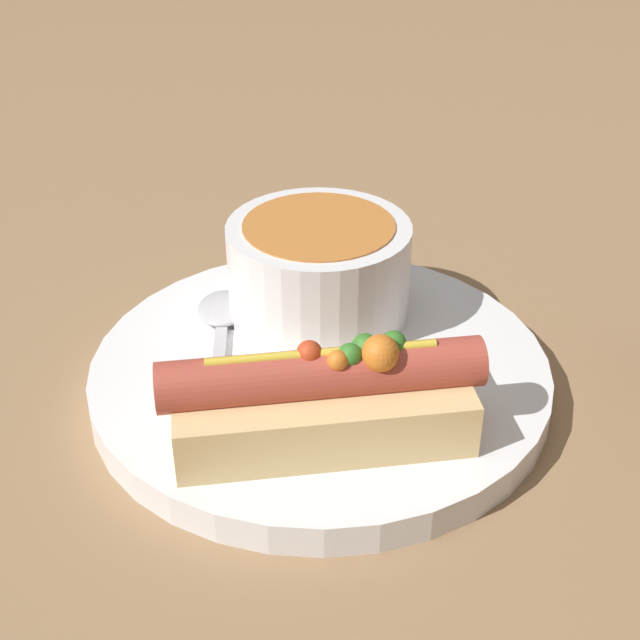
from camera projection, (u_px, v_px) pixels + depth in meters
ground_plane at (320, 387)px, 0.50m from camera, size 4.00×4.00×0.00m
dinner_plate at (320, 374)px, 0.49m from camera, size 0.25×0.25×0.02m
hot_dog at (316, 398)px, 0.43m from camera, size 0.16×0.08×0.06m
soup_bowl at (324, 266)px, 0.52m from camera, size 0.11×0.11×0.06m
spoon at (222, 323)px, 0.51m from camera, size 0.03×0.15×0.01m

